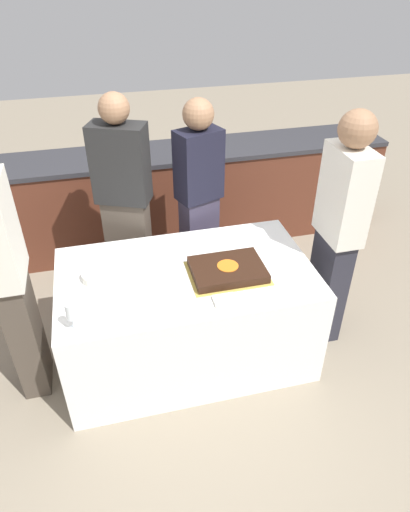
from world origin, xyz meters
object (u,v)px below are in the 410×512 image
person_seated_left (9,277)px  person_cutting_cake (199,200)px  wine_glass (71,312)px  person_standing_back (125,206)px  cake (228,270)px  person_seated_right (338,229)px  plate_stack (99,275)px

person_seated_left → person_cutting_cake: bearing=-61.7°
wine_glass → person_standing_back: bearing=69.4°
cake → person_seated_right: bearing=6.1°
person_seated_right → person_cutting_cake: bearing=-131.5°
wine_glass → person_seated_right: person_seated_right is taller
person_seated_right → person_seated_left: bearing=-90.0°
plate_stack → person_seated_right: bearing=-2.2°
plate_stack → cake: bearing=-10.4°
wine_glass → person_standing_back: (0.39, 1.05, 0.03)m
cake → person_seated_right: (0.78, 0.08, 0.13)m
cake → person_seated_left: size_ratio=0.29×
cake → person_standing_back: person_standing_back is taller
plate_stack → person_seated_left: bearing=-173.0°
wine_glass → person_seated_left: bearing=133.2°
plate_stack → person_seated_left: size_ratio=0.13×
person_seated_left → person_standing_back: bearing=-46.7°
person_cutting_cake → person_standing_back: bearing=-20.0°
cake → person_seated_right: size_ratio=0.29×
plate_stack → person_cutting_cake: bearing=38.7°
person_cutting_cake → person_seated_right: (0.78, -0.69, 0.04)m
plate_stack → person_standing_back: person_standing_back is taller
person_seated_right → wine_glass: bearing=-78.2°
plate_stack → person_standing_back: size_ratio=0.13×
cake → plate_stack: (-0.79, 0.14, -0.00)m
person_cutting_cake → person_seated_left: person_seated_left is taller
plate_stack → person_standing_back: 0.68m
person_standing_back → plate_stack: bearing=93.0°
plate_stack → person_seated_right: 1.58m
person_seated_left → wine_glass: bearing=-136.8°
person_seated_left → person_seated_right: bearing=-90.0°
person_seated_right → plate_stack: bearing=-92.2°
wine_glass → person_seated_right: 1.76m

